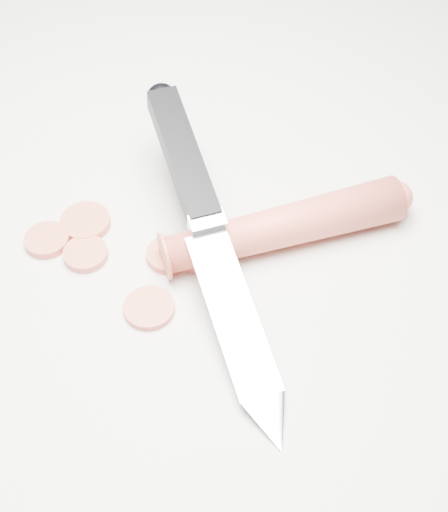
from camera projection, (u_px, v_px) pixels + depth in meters
The scene contains 9 objects.
ground at pixel (191, 226), 0.56m from camera, with size 2.40×2.40×0.00m, color silver.
carrot at pixel (284, 226), 0.54m from camera, with size 0.03×0.03×0.19m, color #CC4837.
carrot_slice_0 at pixel (199, 255), 0.54m from camera, with size 0.03×0.03×0.01m, color #C45839.
carrot_slice_1 at pixel (149, 308), 0.51m from camera, with size 0.04×0.04×0.01m, color #C45839.
carrot_slice_2 at pixel (86, 254), 0.54m from camera, with size 0.03×0.03×0.01m, color #C45839.
carrot_slice_3 at pixel (85, 222), 0.56m from camera, with size 0.04×0.04×0.01m, color #C45839.
carrot_slice_4 at pixel (47, 240), 0.55m from camera, with size 0.03×0.03×0.01m, color #C45839.
carrot_slice_5 at pixel (169, 255), 0.54m from camera, with size 0.03×0.03×0.01m, color #C45839.
kitchen_knife at pixel (214, 241), 0.50m from camera, with size 0.26×0.20×0.07m, color silver, non-canonical shape.
Camera 1 is at (0.24, -0.29, 0.42)m, focal length 50.00 mm.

